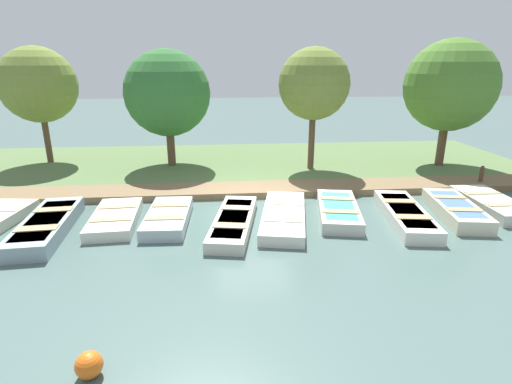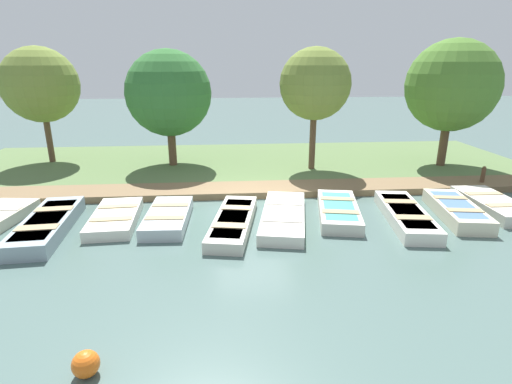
{
  "view_description": "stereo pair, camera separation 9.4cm",
  "coord_description": "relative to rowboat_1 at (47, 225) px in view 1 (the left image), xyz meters",
  "views": [
    {
      "loc": [
        11.94,
        -0.98,
        4.37
      ],
      "look_at": [
        0.63,
        0.04,
        0.65
      ],
      "focal_mm": 28.0,
      "sensor_mm": 36.0,
      "label": 1
    },
    {
      "loc": [
        11.95,
        -0.89,
        4.37
      ],
      "look_at": [
        0.63,
        0.04,
        0.65
      ],
      "focal_mm": 28.0,
      "sensor_mm": 36.0,
      "label": 2
    }
  ],
  "objects": [
    {
      "name": "park_tree_far_left",
      "position": [
        -7.48,
        -2.75,
        3.23
      ],
      "size": [
        3.09,
        3.09,
        5.0
      ],
      "color": "brown",
      "rests_on": "ground_plane"
    },
    {
      "name": "park_tree_center",
      "position": [
        -5.37,
        8.34,
        3.32
      ],
      "size": [
        2.77,
        2.77,
        4.93
      ],
      "color": "brown",
      "rests_on": "ground_plane"
    },
    {
      "name": "rowboat_4",
      "position": [
        0.07,
        4.98,
        -0.05
      ],
      "size": [
        3.62,
        1.57,
        0.34
      ],
      "rotation": [
        0.0,
        0.0,
        -0.18
      ],
      "color": "beige",
      "rests_on": "ground_plane"
    },
    {
      "name": "buoy",
      "position": [
        5.4,
        2.69,
        -0.01
      ],
      "size": [
        0.4,
        0.4,
        0.4
      ],
      "color": "orange",
      "rests_on": "ground_plane"
    },
    {
      "name": "rowboat_2",
      "position": [
        -0.52,
        1.65,
        -0.05
      ],
      "size": [
        2.72,
        1.35,
        0.33
      ],
      "rotation": [
        0.0,
        0.0,
        0.06
      ],
      "color": "silver",
      "rests_on": "ground_plane"
    },
    {
      "name": "rowboat_1",
      "position": [
        0.0,
        0.0,
        0.0
      ],
      "size": [
        3.63,
        1.34,
        0.43
      ],
      "rotation": [
        0.0,
        0.0,
        0.07
      ],
      "color": "#8C9EA8",
      "rests_on": "ground_plane"
    },
    {
      "name": "park_tree_right",
      "position": [
        -5.46,
        13.93,
        3.23
      ],
      "size": [
        3.63,
        3.63,
        5.27
      ],
      "color": "brown",
      "rests_on": "ground_plane"
    },
    {
      "name": "rowboat_7",
      "position": [
        0.04,
        9.91,
        -0.02
      ],
      "size": [
        3.54,
        1.49,
        0.39
      ],
      "rotation": [
        0.0,
        0.0,
        -0.14
      ],
      "color": "silver",
      "rests_on": "ground_plane"
    },
    {
      "name": "shore_bank",
      "position": [
        -6.65,
        5.66,
        -0.12
      ],
      "size": [
        8.0,
        24.0,
        0.19
      ],
      "color": "#567042",
      "rests_on": "ground_plane"
    },
    {
      "name": "rowboat_6",
      "position": [
        -0.49,
        8.1,
        -0.03
      ],
      "size": [
        3.12,
        1.67,
        0.37
      ],
      "rotation": [
        0.0,
        0.0,
        -0.19
      ],
      "color": "beige",
      "rests_on": "ground_plane"
    },
    {
      "name": "rowboat_3",
      "position": [
        -0.4,
        3.14,
        -0.03
      ],
      "size": [
        2.71,
        1.23,
        0.37
      ],
      "rotation": [
        0.0,
        0.0,
        -0.04
      ],
      "color": "#B2BCC1",
      "rests_on": "ground_plane"
    },
    {
      "name": "mooring_post_far",
      "position": [
        -2.82,
        14.06,
        0.2
      ],
      "size": [
        0.15,
        0.15,
        0.81
      ],
      "color": "brown",
      "rests_on": "ground_plane"
    },
    {
      "name": "ground_plane",
      "position": [
        -1.65,
        5.66,
        -0.21
      ],
      "size": [
        80.0,
        80.0,
        0.0
      ],
      "primitive_type": "plane",
      "color": "#4C6660"
    },
    {
      "name": "dock_walkway",
      "position": [
        -2.93,
        5.66,
        -0.1
      ],
      "size": [
        1.42,
        20.75,
        0.22
      ],
      "color": "brown",
      "rests_on": "ground_plane"
    },
    {
      "name": "rowboat_5",
      "position": [
        -0.23,
        6.43,
        -0.05
      ],
      "size": [
        3.7,
        1.83,
        0.34
      ],
      "rotation": [
        0.0,
        0.0,
        -0.19
      ],
      "color": "silver",
      "rests_on": "ground_plane"
    },
    {
      "name": "park_tree_left",
      "position": [
        -6.46,
        2.61,
        2.93
      ],
      "size": [
        3.44,
        3.44,
        4.88
      ],
      "color": "brown",
      "rests_on": "ground_plane"
    },
    {
      "name": "rowboat_8",
      "position": [
        -0.17,
        11.55,
        -0.0
      ],
      "size": [
        3.05,
        1.5,
        0.43
      ],
      "rotation": [
        0.0,
        0.0,
        -0.16
      ],
      "color": "beige",
      "rests_on": "ground_plane"
    },
    {
      "name": "rowboat_9",
      "position": [
        -0.61,
        13.0,
        -0.03
      ],
      "size": [
        2.91,
        1.28,
        0.38
      ],
      "rotation": [
        0.0,
        0.0,
        -0.02
      ],
      "color": "beige",
      "rests_on": "ground_plane"
    }
  ]
}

